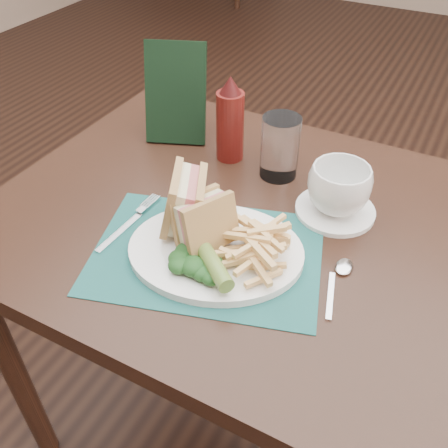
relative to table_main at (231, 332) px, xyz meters
name	(u,v)px	position (x,y,z in m)	size (l,w,h in m)	color
floor	(294,298)	(0.00, 0.50, -0.38)	(7.00, 7.00, 0.00)	black
table_main	(231,332)	(0.00, 0.00, 0.00)	(0.90, 0.75, 0.75)	black
placemat	(207,254)	(0.02, -0.13, 0.38)	(0.39, 0.28, 0.00)	#19514D
plate	(216,251)	(0.03, -0.12, 0.38)	(0.30, 0.24, 0.01)	white
sandwich_half_a	(172,200)	(-0.06, -0.11, 0.45)	(0.06, 0.11, 0.10)	tan
sandwich_half_b	(197,214)	(-0.01, -0.11, 0.44)	(0.06, 0.10, 0.09)	tan
kale_garnish	(197,264)	(0.03, -0.18, 0.41)	(0.11, 0.08, 0.03)	#143916
pickle_spear	(212,262)	(0.05, -0.18, 0.41)	(0.03, 0.03, 0.12)	#55752C
fries_pile	(261,242)	(0.11, -0.11, 0.42)	(0.18, 0.20, 0.06)	#EABE75
fork	(129,221)	(-0.15, -0.13, 0.38)	(0.03, 0.17, 0.01)	silver
spoon	(336,284)	(0.24, -0.10, 0.38)	(0.03, 0.15, 0.01)	silver
saucer	(335,210)	(0.18, 0.08, 0.38)	(0.15, 0.15, 0.01)	white
coffee_cup	(339,189)	(0.18, 0.08, 0.43)	(0.12, 0.12, 0.09)	white
drinking_glass	(280,147)	(0.03, 0.15, 0.44)	(0.08, 0.08, 0.13)	white
ketchup_bottle	(230,119)	(-0.09, 0.16, 0.47)	(0.06, 0.06, 0.19)	#53110E
check_presenter	(176,93)	(-0.24, 0.19, 0.48)	(0.13, 0.01, 0.22)	black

